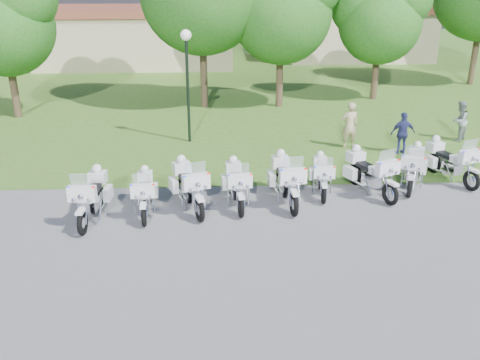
{
  "coord_description": "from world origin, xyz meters",
  "views": [
    {
      "loc": [
        -0.17,
        -13.56,
        6.85
      ],
      "look_at": [
        0.48,
        1.2,
        0.95
      ],
      "focal_mm": 40.0,
      "sensor_mm": 36.0,
      "label": 1
    }
  ],
  "objects_px": {
    "motorcycle_5": "(321,175)",
    "motorcycle_2": "(189,185)",
    "motorcycle_6": "(370,172)",
    "bystander_c": "(403,133)",
    "bystander_a": "(350,125)",
    "bystander_b": "(460,121)",
    "motorcycle_0": "(92,196)",
    "motorcycle_3": "(236,183)",
    "motorcycle_4": "(286,179)",
    "motorcycle_7": "(414,167)",
    "motorcycle_8": "(450,160)",
    "lamp_post": "(187,59)",
    "motorcycle_1": "(145,193)"
  },
  "relations": [
    {
      "from": "motorcycle_2",
      "to": "motorcycle_6",
      "type": "xyz_separation_m",
      "value": [
        5.78,
        0.87,
        -0.01
      ]
    },
    {
      "from": "motorcycle_3",
      "to": "lamp_post",
      "type": "distance_m",
      "value": 7.23
    },
    {
      "from": "motorcycle_5",
      "to": "motorcycle_2",
      "type": "bearing_deg",
      "value": 18.15
    },
    {
      "from": "motorcycle_4",
      "to": "motorcycle_5",
      "type": "distance_m",
      "value": 1.41
    },
    {
      "from": "motorcycle_8",
      "to": "motorcycle_7",
      "type": "bearing_deg",
      "value": -0.11
    },
    {
      "from": "bystander_b",
      "to": "bystander_a",
      "type": "bearing_deg",
      "value": -35.45
    },
    {
      "from": "motorcycle_7",
      "to": "motorcycle_0",
      "type": "bearing_deg",
      "value": 35.14
    },
    {
      "from": "motorcycle_4",
      "to": "bystander_b",
      "type": "xyz_separation_m",
      "value": [
        8.06,
        5.96,
        0.11
      ]
    },
    {
      "from": "motorcycle_4",
      "to": "motorcycle_5",
      "type": "height_order",
      "value": "motorcycle_4"
    },
    {
      "from": "motorcycle_0",
      "to": "motorcycle_6",
      "type": "bearing_deg",
      "value": -166.68
    },
    {
      "from": "motorcycle_1",
      "to": "motorcycle_6",
      "type": "bearing_deg",
      "value": -174.88
    },
    {
      "from": "motorcycle_8",
      "to": "motorcycle_0",
      "type": "bearing_deg",
      "value": -7.71
    },
    {
      "from": "motorcycle_0",
      "to": "motorcycle_1",
      "type": "xyz_separation_m",
      "value": [
        1.48,
        0.33,
        -0.07
      ]
    },
    {
      "from": "motorcycle_5",
      "to": "motorcycle_7",
      "type": "bearing_deg",
      "value": -167.78
    },
    {
      "from": "motorcycle_3",
      "to": "motorcycle_5",
      "type": "xyz_separation_m",
      "value": [
        2.79,
        0.78,
        -0.06
      ]
    },
    {
      "from": "motorcycle_0",
      "to": "motorcycle_5",
      "type": "relative_size",
      "value": 1.16
    },
    {
      "from": "motorcycle_5",
      "to": "motorcycle_6",
      "type": "relative_size",
      "value": 0.89
    },
    {
      "from": "motorcycle_8",
      "to": "lamp_post",
      "type": "xyz_separation_m",
      "value": [
        -9.11,
        4.77,
        2.72
      ]
    },
    {
      "from": "motorcycle_1",
      "to": "motorcycle_0",
      "type": "bearing_deg",
      "value": 8.07
    },
    {
      "from": "motorcycle_7",
      "to": "bystander_b",
      "type": "distance_m",
      "value": 6.13
    },
    {
      "from": "motorcycle_5",
      "to": "bystander_a",
      "type": "height_order",
      "value": "bystander_a"
    },
    {
      "from": "motorcycle_5",
      "to": "motorcycle_6",
      "type": "distance_m",
      "value": 1.55
    },
    {
      "from": "motorcycle_5",
      "to": "bystander_c",
      "type": "bearing_deg",
      "value": -131.06
    },
    {
      "from": "motorcycle_7",
      "to": "bystander_c",
      "type": "xyz_separation_m",
      "value": [
        0.71,
        3.31,
        0.14
      ]
    },
    {
      "from": "motorcycle_3",
      "to": "lamp_post",
      "type": "bearing_deg",
      "value": -80.44
    },
    {
      "from": "motorcycle_6",
      "to": "bystander_c",
      "type": "xyz_separation_m",
      "value": [
        2.33,
        3.8,
        0.11
      ]
    },
    {
      "from": "motorcycle_1",
      "to": "motorcycle_4",
      "type": "relative_size",
      "value": 0.86
    },
    {
      "from": "motorcycle_4",
      "to": "bystander_a",
      "type": "bearing_deg",
      "value": -127.86
    },
    {
      "from": "motorcycle_2",
      "to": "bystander_a",
      "type": "xyz_separation_m",
      "value": [
        6.2,
        5.51,
        0.21
      ]
    },
    {
      "from": "motorcycle_6",
      "to": "bystander_b",
      "type": "height_order",
      "value": "motorcycle_6"
    },
    {
      "from": "motorcycle_5",
      "to": "bystander_b",
      "type": "xyz_separation_m",
      "value": [
        6.82,
        5.3,
        0.24
      ]
    },
    {
      "from": "bystander_a",
      "to": "bystander_b",
      "type": "height_order",
      "value": "bystander_a"
    },
    {
      "from": "bystander_a",
      "to": "motorcycle_0",
      "type": "bearing_deg",
      "value": 29.65
    },
    {
      "from": "motorcycle_3",
      "to": "motorcycle_5",
      "type": "height_order",
      "value": "motorcycle_3"
    },
    {
      "from": "motorcycle_5",
      "to": "motorcycle_8",
      "type": "relative_size",
      "value": 0.9
    },
    {
      "from": "motorcycle_5",
      "to": "lamp_post",
      "type": "relative_size",
      "value": 0.47
    },
    {
      "from": "motorcycle_3",
      "to": "bystander_c",
      "type": "xyz_separation_m",
      "value": [
        6.66,
        4.48,
        0.16
      ]
    },
    {
      "from": "motorcycle_2",
      "to": "bystander_a",
      "type": "distance_m",
      "value": 8.3
    },
    {
      "from": "motorcycle_3",
      "to": "bystander_b",
      "type": "relative_size",
      "value": 1.4
    },
    {
      "from": "bystander_c",
      "to": "motorcycle_7",
      "type": "bearing_deg",
      "value": 73.58
    },
    {
      "from": "motorcycle_0",
      "to": "lamp_post",
      "type": "relative_size",
      "value": 0.55
    },
    {
      "from": "motorcycle_3",
      "to": "motorcycle_8",
      "type": "distance_m",
      "value": 7.57
    },
    {
      "from": "motorcycle_5",
      "to": "bystander_a",
      "type": "bearing_deg",
      "value": -108.26
    },
    {
      "from": "bystander_a",
      "to": "motorcycle_3",
      "type": "bearing_deg",
      "value": 43.39
    },
    {
      "from": "motorcycle_1",
      "to": "bystander_c",
      "type": "height_order",
      "value": "bystander_c"
    },
    {
      "from": "motorcycle_4",
      "to": "motorcycle_7",
      "type": "relative_size",
      "value": 1.15
    },
    {
      "from": "motorcycle_1",
      "to": "bystander_b",
      "type": "xyz_separation_m",
      "value": [
        12.35,
        6.59,
        0.22
      ]
    },
    {
      "from": "bystander_b",
      "to": "bystander_c",
      "type": "distance_m",
      "value": 3.35
    },
    {
      "from": "lamp_post",
      "to": "motorcycle_3",
      "type": "bearing_deg",
      "value": -75.01
    },
    {
      "from": "motorcycle_1",
      "to": "motorcycle_5",
      "type": "relative_size",
      "value": 1.04
    }
  ]
}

